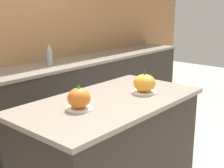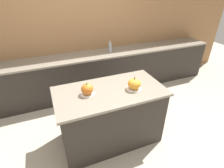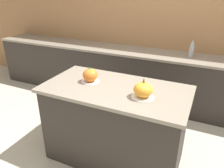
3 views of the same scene
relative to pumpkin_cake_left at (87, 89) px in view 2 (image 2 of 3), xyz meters
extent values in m
plane|color=#BCB29E|center=(0.31, -0.02, -0.97)|extent=(12.00, 12.00, 0.00)
cube|color=#9E7047|center=(0.31, 1.75, 0.28)|extent=(8.00, 0.06, 2.50)
cube|color=#2D2823|center=(0.31, -0.02, -0.54)|extent=(1.44, 0.73, 0.86)
cube|color=gray|center=(0.31, -0.02, -0.09)|extent=(1.50, 0.79, 0.03)
cube|color=#2D2823|center=(0.31, 1.42, -0.55)|extent=(6.00, 0.56, 0.85)
cube|color=gray|center=(0.31, 1.42, -0.10)|extent=(6.00, 0.60, 0.03)
cylinder|color=white|center=(0.00, 0.00, -0.07)|extent=(0.19, 0.19, 0.01)
ellipsoid|color=orange|center=(0.00, 0.00, 0.00)|extent=(0.16, 0.16, 0.14)
cone|color=#38702D|center=(0.00, 0.00, 0.09)|extent=(0.03, 0.03, 0.03)
cylinder|color=white|center=(0.63, -0.11, -0.07)|extent=(0.21, 0.21, 0.01)
ellipsoid|color=orange|center=(0.63, -0.11, 0.01)|extent=(0.18, 0.18, 0.14)
cone|color=brown|center=(0.63, -0.11, 0.10)|extent=(0.02, 0.02, 0.05)
cylinder|color=#99999E|center=(0.87, 1.42, 0.01)|extent=(0.07, 0.07, 0.18)
cone|color=#99999E|center=(0.87, 1.42, 0.14)|extent=(0.06, 0.06, 0.08)
camera|label=1|loc=(-1.40, -1.50, 0.64)|focal=50.00mm
camera|label=2|loc=(-0.42, -1.89, 1.19)|focal=28.00mm
camera|label=3|loc=(1.13, -1.87, 0.88)|focal=35.00mm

